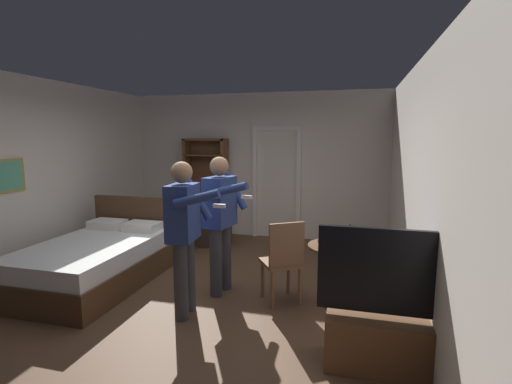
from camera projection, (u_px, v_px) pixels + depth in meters
name	position (u px, v px, depth m)	size (l,w,h in m)	color
ground_plane	(197.00, 295.00, 4.57)	(6.34, 6.34, 0.00)	brown
wall_back	(257.00, 166.00, 7.18)	(5.17, 0.12, 2.76)	silver
wall_left	(22.00, 178.00, 5.00)	(0.15, 6.01, 2.76)	silver
wall_right	(425.00, 193.00, 3.73)	(0.12, 6.01, 2.76)	silver
doorway_frame	(277.00, 175.00, 7.03)	(0.93, 0.08, 2.13)	white
bed	(97.00, 260.00, 4.94)	(1.34, 2.06, 1.02)	#4C331E
bookshelf	(207.00, 184.00, 7.26)	(0.84, 0.32, 1.90)	brown
tv_flatscreen	(391.00, 330.00, 3.05)	(1.22, 0.40, 1.22)	brown
side_table	(336.00, 264.00, 4.28)	(0.67, 0.67, 0.70)	brown
laptop	(334.00, 242.00, 4.21)	(0.34, 0.35, 0.17)	black
bottle_on_table	(350.00, 238.00, 4.12)	(0.06, 0.06, 0.28)	#16492F
wooden_chair	(283.00, 259.00, 4.26)	(0.58, 0.58, 0.99)	brown
person_blue_shirt	(184.00, 228.00, 3.94)	(0.70, 0.57, 1.68)	#333338
person_striped_shirt	(221.00, 216.00, 4.51)	(0.66, 0.66, 1.70)	#333338
suitcase_dark	(176.00, 237.00, 6.49)	(0.54, 0.32, 0.38)	#1E2D38
suitcase_small	(216.00, 233.00, 6.61)	(0.56, 0.33, 0.46)	black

